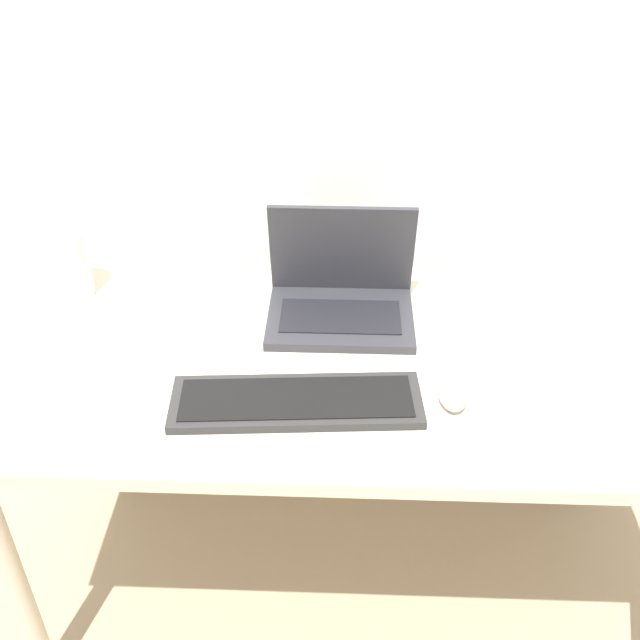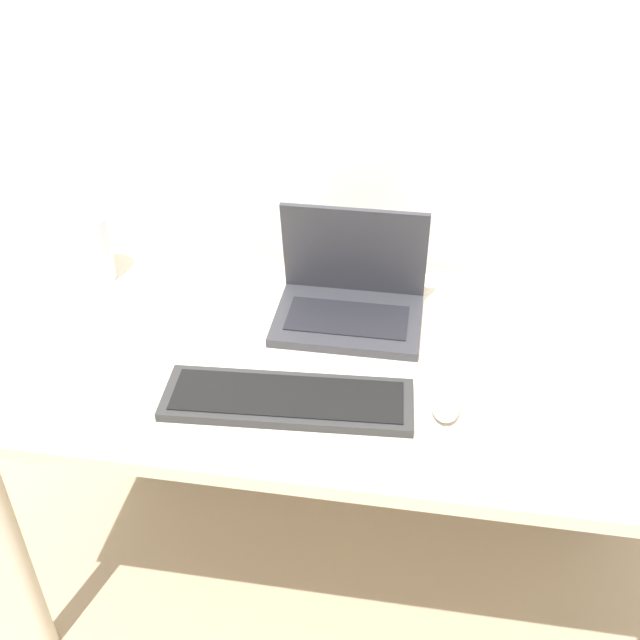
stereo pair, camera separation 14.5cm
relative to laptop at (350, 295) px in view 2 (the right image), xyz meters
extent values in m
cube|color=white|center=(0.02, 0.27, 0.48)|extent=(6.00, 0.05, 2.50)
cube|color=beige|center=(0.02, -0.15, -0.07)|extent=(1.46, 0.70, 0.03)
cylinder|color=beige|center=(-0.65, -0.44, -0.42)|extent=(0.05, 0.05, 0.68)
cylinder|color=beige|center=(-0.65, 0.15, -0.42)|extent=(0.05, 0.05, 0.68)
cylinder|color=beige|center=(0.70, 0.15, -0.42)|extent=(0.05, 0.05, 0.68)
cube|color=#333338|center=(0.00, -0.03, -0.04)|extent=(0.31, 0.23, 0.02)
cube|color=black|center=(0.00, -0.04, -0.03)|extent=(0.26, 0.12, 0.00)
cube|color=#333338|center=(0.00, 0.06, 0.08)|extent=(0.31, 0.05, 0.22)
cube|color=black|center=(0.00, 0.07, 0.08)|extent=(0.27, 0.04, 0.19)
cube|color=#2D2D2D|center=(-0.08, -0.31, -0.04)|extent=(0.48, 0.18, 0.02)
cube|color=black|center=(-0.08, -0.31, -0.03)|extent=(0.44, 0.14, 0.00)
ellipsoid|color=silver|center=(0.21, -0.28, -0.03)|extent=(0.06, 0.10, 0.04)
cylinder|color=silver|center=(-0.61, 0.05, 0.03)|extent=(0.11, 0.11, 0.16)
cone|color=silver|center=(-0.61, 0.05, 0.14)|extent=(0.10, 0.10, 0.07)
camera|label=1|loc=(0.00, -1.35, 0.88)|focal=42.00mm
camera|label=2|loc=(0.15, -1.34, 0.88)|focal=42.00mm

